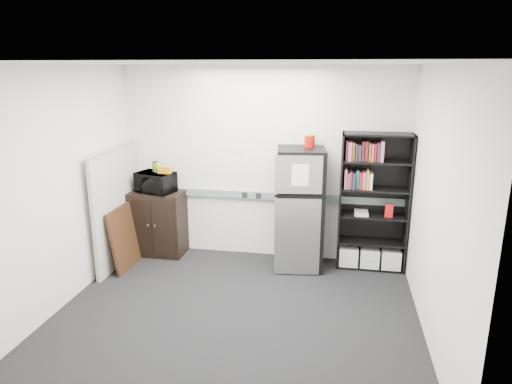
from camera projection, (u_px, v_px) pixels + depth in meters
floor at (236, 314)px, 5.09m from camera, size 4.00×4.00×0.00m
wall_back at (263, 164)px, 6.39m from camera, size 4.00×0.02×2.70m
wall_right at (437, 208)px, 4.38m from camera, size 0.02×3.50×2.70m
wall_left at (60, 189)px, 5.08m from camera, size 0.02×3.50×2.70m
ceiling at (233, 63)px, 4.38m from camera, size 4.00×3.50×0.02m
electrical_raceway at (262, 196)px, 6.48m from camera, size 3.92×0.05×0.10m
wall_note at (238, 149)px, 6.40m from camera, size 0.14×0.00×0.10m
bookshelf at (373, 203)px, 6.06m from camera, size 0.90×0.34×1.85m
cubicle_partition at (117, 207)px, 6.23m from camera, size 0.06×1.30×1.62m
cabinet at (158, 223)px, 6.65m from camera, size 0.75×0.50×0.94m
microwave at (155, 182)px, 6.47m from camera, size 0.60×0.49×0.29m
snack_box_a at (156, 167)px, 6.45m from camera, size 0.08×0.07×0.15m
snack_box_b at (156, 167)px, 6.45m from camera, size 0.08×0.07×0.15m
snack_box_c at (157, 167)px, 6.45m from camera, size 0.08×0.07×0.14m
snack_bag at (165, 170)px, 6.38m from camera, size 0.19×0.11×0.10m
refrigerator at (300, 209)px, 6.12m from camera, size 0.69×0.72×1.65m
coffee_can at (310, 140)px, 5.98m from camera, size 0.14×0.14×0.19m
framed_poster at (124, 238)px, 6.18m from camera, size 0.16×0.67×0.85m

